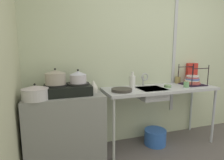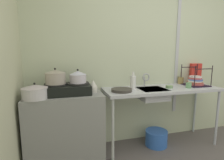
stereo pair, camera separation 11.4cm
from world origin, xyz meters
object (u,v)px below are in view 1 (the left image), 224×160
object	(u,v)px
utensil_jar	(178,80)
dish_rack	(192,80)
percolator	(94,86)
faucet	(144,78)
small_bowl_on_drainboard	(168,86)
cup_by_rack	(186,84)
pot_beside_stove	(35,93)
frying_pan	(122,90)
pot_on_right_burner	(78,77)
sink_basin	(151,93)
stove	(67,89)
bottle_by_sink	(132,82)
cereal_box	(192,73)
bucket_on_floor	(155,137)
pot_on_left_burner	(55,77)

from	to	relation	value
utensil_jar	dish_rack	bearing A→B (deg)	-52.59
percolator	faucet	size ratio (longest dim) A/B	0.80
percolator	small_bowl_on_drainboard	distance (m)	1.09
cup_by_rack	percolator	bearing A→B (deg)	175.98
pot_beside_stove	frying_pan	bearing A→B (deg)	4.85
percolator	faucet	bearing A→B (deg)	10.98
pot_on_right_burner	sink_basin	bearing A→B (deg)	-1.26
stove	bottle_by_sink	bearing A→B (deg)	2.27
sink_basin	frying_pan	world-z (taller)	frying_pan
pot_on_right_burner	stove	bearing A→B (deg)	-180.00
percolator	cup_by_rack	xyz separation A→B (m)	(1.36, -0.10, -0.04)
cereal_box	utensil_jar	size ratio (longest dim) A/B	1.62
stove	faucet	world-z (taller)	faucet
frying_pan	cup_by_rack	bearing A→B (deg)	-2.52
pot_beside_stove	cup_by_rack	distance (m)	2.03
faucet	bucket_on_floor	size ratio (longest dim) A/B	0.62
faucet	utensil_jar	world-z (taller)	faucet
percolator	bottle_by_sink	distance (m)	0.56
pot_on_left_burner	bottle_by_sink	world-z (taller)	pot_on_left_burner
stove	dish_rack	size ratio (longest dim) A/B	1.71
sink_basin	cereal_box	size ratio (longest dim) A/B	1.17
stove	bucket_on_floor	xyz separation A→B (m)	(1.25, -0.01, -0.82)
stove	frying_pan	xyz separation A→B (m)	(0.69, -0.06, -0.05)
sink_basin	cup_by_rack	world-z (taller)	cup_by_rack
utensil_jar	percolator	bearing A→B (deg)	-171.47
stove	bucket_on_floor	distance (m)	1.50
stove	small_bowl_on_drainboard	xyz separation A→B (m)	(1.41, -0.04, -0.05)
bucket_on_floor	bottle_by_sink	bearing A→B (deg)	172.83
pot_beside_stove	bucket_on_floor	world-z (taller)	pot_beside_stove
pot_on_left_burner	pot_on_right_burner	size ratio (longest dim) A/B	1.16
pot_on_left_burner	percolator	bearing A→B (deg)	-1.23
bottle_by_sink	stove	bearing A→B (deg)	-177.73
percolator	cereal_box	world-z (taller)	cereal_box
pot_on_left_burner	cup_by_rack	xyz separation A→B (m)	(1.81, -0.11, -0.18)
stove	frying_pan	world-z (taller)	stove
sink_basin	stove	bearing A→B (deg)	178.88
percolator	faucet	world-z (taller)	faucet
frying_pan	utensil_jar	size ratio (longest dim) A/B	1.37
percolator	dish_rack	world-z (taller)	dish_rack
pot_on_right_burner	frying_pan	bearing A→B (deg)	-6.34
small_bowl_on_drainboard	bottle_by_sink	bearing A→B (deg)	172.42
sink_basin	cup_by_rack	distance (m)	0.55
small_bowl_on_drainboard	cereal_box	xyz separation A→B (m)	(0.64, 0.26, 0.14)
pot_on_right_burner	sink_basin	xyz separation A→B (m)	(1.02, -0.02, -0.28)
pot_on_left_burner	faucet	bearing A→B (deg)	6.63
faucet	frying_pan	distance (m)	0.50
pot_on_right_burner	bottle_by_sink	size ratio (longest dim) A/B	0.86
percolator	sink_basin	distance (m)	0.84
dish_rack	cup_by_rack	size ratio (longest dim) A/B	3.97
bottle_by_sink	cereal_box	size ratio (longest dim) A/B	0.75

